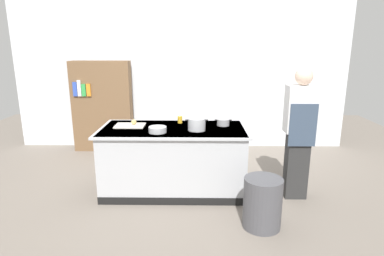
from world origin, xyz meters
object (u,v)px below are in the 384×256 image
(stock_pot, at_px, (197,124))
(sauce_pan, at_px, (223,122))
(bookshelf, at_px, (102,106))
(mixing_bowl, at_px, (158,130))
(trash_bin, at_px, (262,203))
(person_chef, at_px, (299,131))
(onion, at_px, (134,122))
(juice_cup, at_px, (180,120))

(stock_pot, bearing_deg, sauce_pan, 35.43)
(stock_pot, height_order, bookshelf, bookshelf)
(mixing_bowl, height_order, bookshelf, bookshelf)
(stock_pot, height_order, trash_bin, stock_pot)
(trash_bin, bearing_deg, person_chef, 52.04)
(onion, distance_m, person_chef, 2.20)
(sauce_pan, distance_m, mixing_bowl, 0.95)
(trash_bin, bearing_deg, stock_pot, 131.54)
(mixing_bowl, height_order, trash_bin, mixing_bowl)
(person_chef, bearing_deg, sauce_pan, 77.68)
(stock_pot, xyz_separation_m, person_chef, (1.32, -0.08, -0.07))
(onion, xyz_separation_m, trash_bin, (1.60, -1.04, -0.67))
(sauce_pan, xyz_separation_m, mixing_bowl, (-0.87, -0.38, -0.01))
(mixing_bowl, distance_m, trash_bin, 1.56)
(juice_cup, bearing_deg, mixing_bowl, -117.04)
(trash_bin, bearing_deg, onion, 146.85)
(onion, xyz_separation_m, person_chef, (2.18, -0.29, -0.04))
(bookshelf, bearing_deg, trash_bin, -47.28)
(sauce_pan, bearing_deg, juice_cup, 167.43)
(sauce_pan, relative_size, juice_cup, 2.37)
(trash_bin, relative_size, person_chef, 0.34)
(bookshelf, bearing_deg, sauce_pan, -37.32)
(onion, bearing_deg, stock_pot, -14.09)
(onion, bearing_deg, juice_cup, 15.90)
(onion, relative_size, person_chef, 0.04)
(trash_bin, xyz_separation_m, bookshelf, (-2.52, 2.73, 0.56))
(stock_pot, relative_size, sauce_pan, 1.25)
(stock_pot, xyz_separation_m, trash_bin, (0.73, -0.83, -0.69))
(trash_bin, distance_m, person_chef, 1.14)
(juice_cup, relative_size, trash_bin, 0.17)
(mixing_bowl, bearing_deg, onion, 137.75)
(onion, height_order, trash_bin, onion)
(person_chef, bearing_deg, trash_bin, 149.28)
(mixing_bowl, distance_m, person_chef, 1.82)
(trash_bin, bearing_deg, bookshelf, 132.72)
(trash_bin, relative_size, bookshelf, 0.34)
(onion, relative_size, mixing_bowl, 0.31)
(onion, distance_m, bookshelf, 1.93)
(sauce_pan, relative_size, trash_bin, 0.41)
(stock_pot, relative_size, person_chef, 0.17)
(mixing_bowl, distance_m, juice_cup, 0.57)
(onion, distance_m, juice_cup, 0.65)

